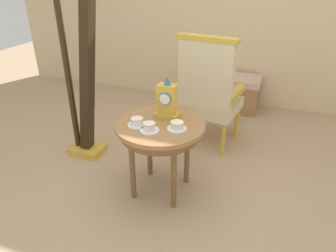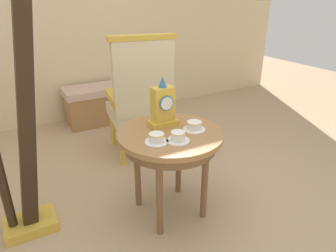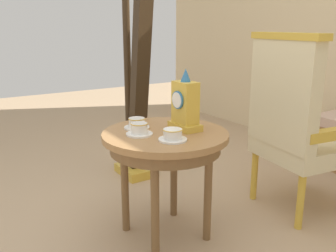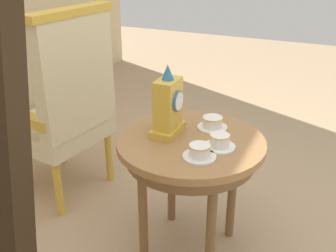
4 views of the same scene
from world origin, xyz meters
name	(u,v)px [view 3 (image 3 of 4)]	position (x,y,z in m)	size (l,w,h in m)	color
ground_plane	(149,235)	(0.00, 0.00, 0.00)	(10.00, 10.00, 0.00)	tan
side_table	(165,145)	(0.04, 0.09, 0.54)	(0.69, 0.69, 0.62)	#9E7042
teacup_left	(137,124)	(-0.11, -0.01, 0.65)	(0.14, 0.14, 0.06)	white
teacup_right	(139,130)	(0.01, -0.06, 0.65)	(0.14, 0.14, 0.06)	white
teacup_center	(173,135)	(0.19, 0.03, 0.65)	(0.14, 0.14, 0.06)	white
mantel_clock	(185,105)	(0.05, 0.21, 0.76)	(0.19, 0.11, 0.34)	gold
armchair	(295,122)	(0.21, 0.94, 0.59)	(0.61, 0.60, 1.14)	beige
harp	(136,91)	(-0.83, 0.37, 0.69)	(0.40, 0.24, 1.72)	gold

